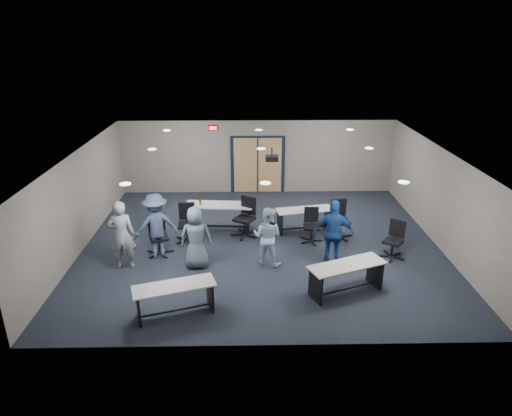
{
  "coord_description": "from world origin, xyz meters",
  "views": [
    {
      "loc": [
        -0.39,
        -11.79,
        5.77
      ],
      "look_at": [
        -0.16,
        -0.3,
        1.23
      ],
      "focal_mm": 32.0,
      "sensor_mm": 36.0,
      "label": 1
    }
  ],
  "objects_px": {
    "table_front_left": "(175,295)",
    "chair_back_d": "(340,220)",
    "chair_back_a": "(187,223)",
    "chair_back_c": "(311,226)",
    "person_navy": "(334,233)",
    "table_front_right": "(347,273)",
    "table_back_left": "(219,212)",
    "person_gray": "(122,235)",
    "person_lightblue": "(267,236)",
    "chair_back_b": "(244,218)",
    "table_back_right": "(304,216)",
    "chair_loose_left": "(159,236)",
    "person_back": "(156,225)",
    "chair_loose_right": "(393,240)",
    "person_plaid": "(196,237)"
  },
  "relations": [
    {
      "from": "chair_back_c",
      "to": "person_plaid",
      "type": "xyz_separation_m",
      "value": [
        -3.14,
        -1.42,
        0.33
      ]
    },
    {
      "from": "table_back_left",
      "to": "chair_loose_left",
      "type": "relative_size",
      "value": 1.91
    },
    {
      "from": "chair_back_a",
      "to": "chair_back_c",
      "type": "xyz_separation_m",
      "value": [
        3.57,
        -0.1,
        -0.06
      ]
    },
    {
      "from": "chair_back_a",
      "to": "chair_back_d",
      "type": "bearing_deg",
      "value": -1.83
    },
    {
      "from": "chair_back_c",
      "to": "chair_loose_right",
      "type": "xyz_separation_m",
      "value": [
        2.05,
        -1.03,
        0.01
      ]
    },
    {
      "from": "chair_back_a",
      "to": "person_navy",
      "type": "distance_m",
      "value": 4.23
    },
    {
      "from": "person_navy",
      "to": "chair_back_d",
      "type": "bearing_deg",
      "value": -95.73
    },
    {
      "from": "chair_back_a",
      "to": "chair_back_c",
      "type": "bearing_deg",
      "value": -5.48
    },
    {
      "from": "chair_back_b",
      "to": "person_lightblue",
      "type": "distance_m",
      "value": 1.85
    },
    {
      "from": "table_front_left",
      "to": "person_lightblue",
      "type": "xyz_separation_m",
      "value": [
        2.07,
        2.23,
        0.31
      ]
    },
    {
      "from": "table_back_right",
      "to": "person_gray",
      "type": "relative_size",
      "value": 0.98
    },
    {
      "from": "table_front_left",
      "to": "chair_loose_right",
      "type": "relative_size",
      "value": 1.8
    },
    {
      "from": "table_front_left",
      "to": "chair_back_c",
      "type": "height_order",
      "value": "chair_back_c"
    },
    {
      "from": "table_back_left",
      "to": "chair_loose_left",
      "type": "distance_m",
      "value": 2.23
    },
    {
      "from": "chair_back_b",
      "to": "person_navy",
      "type": "relative_size",
      "value": 0.66
    },
    {
      "from": "chair_back_a",
      "to": "chair_back_c",
      "type": "distance_m",
      "value": 3.58
    },
    {
      "from": "chair_back_a",
      "to": "chair_loose_left",
      "type": "distance_m",
      "value": 1.05
    },
    {
      "from": "table_front_left",
      "to": "chair_back_d",
      "type": "xyz_separation_m",
      "value": [
        4.27,
        3.8,
        0.08
      ]
    },
    {
      "from": "table_back_right",
      "to": "chair_loose_right",
      "type": "xyz_separation_m",
      "value": [
        2.16,
        -1.81,
        0.03
      ]
    },
    {
      "from": "chair_back_a",
      "to": "person_gray",
      "type": "relative_size",
      "value": 0.61
    },
    {
      "from": "table_front_right",
      "to": "table_back_left",
      "type": "relative_size",
      "value": 0.93
    },
    {
      "from": "table_front_right",
      "to": "table_back_left",
      "type": "xyz_separation_m",
      "value": [
        -3.14,
        3.66,
        0.07
      ]
    },
    {
      "from": "table_back_left",
      "to": "person_navy",
      "type": "xyz_separation_m",
      "value": [
        3.06,
        -2.29,
        0.32
      ]
    },
    {
      "from": "person_lightblue",
      "to": "person_gray",
      "type": "bearing_deg",
      "value": 22.48
    },
    {
      "from": "table_back_left",
      "to": "person_navy",
      "type": "relative_size",
      "value": 1.16
    },
    {
      "from": "chair_loose_left",
      "to": "person_lightblue",
      "type": "height_order",
      "value": "person_lightblue"
    },
    {
      "from": "table_front_left",
      "to": "person_lightblue",
      "type": "height_order",
      "value": "person_lightblue"
    },
    {
      "from": "table_front_right",
      "to": "chair_back_d",
      "type": "height_order",
      "value": "chair_back_d"
    },
    {
      "from": "table_front_right",
      "to": "chair_back_a",
      "type": "bearing_deg",
      "value": 122.39
    },
    {
      "from": "chair_loose_right",
      "to": "person_gray",
      "type": "bearing_deg",
      "value": -137.57
    },
    {
      "from": "chair_back_b",
      "to": "person_navy",
      "type": "distance_m",
      "value": 2.94
    },
    {
      "from": "table_back_right",
      "to": "chair_back_c",
      "type": "relative_size",
      "value": 1.81
    },
    {
      "from": "chair_loose_right",
      "to": "person_back",
      "type": "distance_m",
      "value": 6.33
    },
    {
      "from": "chair_loose_left",
      "to": "person_plaid",
      "type": "bearing_deg",
      "value": -52.16
    },
    {
      "from": "person_back",
      "to": "table_front_right",
      "type": "bearing_deg",
      "value": 135.47
    },
    {
      "from": "table_front_left",
      "to": "person_gray",
      "type": "distance_m",
      "value": 2.69
    },
    {
      "from": "chair_loose_right",
      "to": "person_back",
      "type": "xyz_separation_m",
      "value": [
        -6.31,
        0.24,
        0.38
      ]
    },
    {
      "from": "chair_back_a",
      "to": "chair_back_c",
      "type": "height_order",
      "value": "chair_back_a"
    },
    {
      "from": "chair_back_b",
      "to": "chair_back_d",
      "type": "xyz_separation_m",
      "value": [
        2.8,
        -0.17,
        -0.02
      ]
    },
    {
      "from": "table_back_right",
      "to": "person_lightblue",
      "type": "relative_size",
      "value": 1.14
    },
    {
      "from": "person_lightblue",
      "to": "person_back",
      "type": "bearing_deg",
      "value": 10.58
    },
    {
      "from": "table_front_left",
      "to": "chair_back_c",
      "type": "bearing_deg",
      "value": 28.04
    },
    {
      "from": "person_navy",
      "to": "table_front_left",
      "type": "bearing_deg",
      "value": 41.07
    },
    {
      "from": "chair_loose_right",
      "to": "chair_back_c",
      "type": "bearing_deg",
      "value": -167.51
    },
    {
      "from": "table_front_left",
      "to": "chair_loose_left",
      "type": "relative_size",
      "value": 1.69
    },
    {
      "from": "chair_back_d",
      "to": "person_navy",
      "type": "bearing_deg",
      "value": -113.92
    },
    {
      "from": "table_back_right",
      "to": "person_navy",
      "type": "bearing_deg",
      "value": -88.03
    },
    {
      "from": "chair_back_b",
      "to": "chair_back_d",
      "type": "relative_size",
      "value": 1.04
    },
    {
      "from": "table_front_left",
      "to": "chair_back_d",
      "type": "height_order",
      "value": "chair_back_d"
    },
    {
      "from": "table_back_left",
      "to": "chair_back_b",
      "type": "relative_size",
      "value": 1.77
    }
  ]
}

